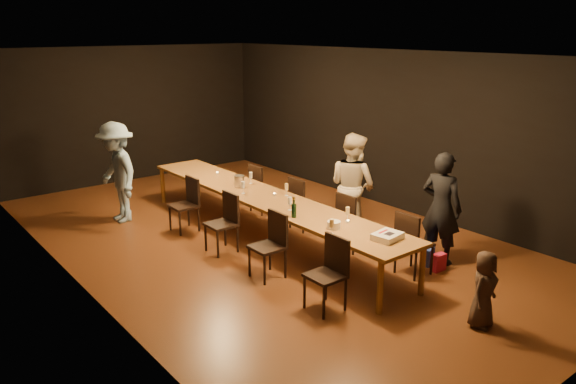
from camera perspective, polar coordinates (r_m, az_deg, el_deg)
ground at (r=9.37m, az=-2.30°, el=-4.81°), size 10.00×10.00×0.00m
room_shell at (r=8.83m, az=-2.45°, el=7.85°), size 6.04×10.04×3.02m
table at (r=9.14m, az=-2.35°, el=-0.71°), size 0.90×6.00×0.75m
chair_right_0 at (r=8.14m, az=12.73°, el=-5.08°), size 0.42×0.42×0.93m
chair_right_1 at (r=8.88m, az=6.72°, el=-2.94°), size 0.42×0.42×0.93m
chair_right_2 at (r=9.71m, az=1.71°, el=-1.12°), size 0.42×0.42×0.93m
chair_right_3 at (r=10.62m, az=-2.48°, el=0.41°), size 0.42×0.42×0.93m
chair_left_0 at (r=6.98m, az=3.81°, el=-8.41°), size 0.42×0.42×0.93m
chair_left_1 at (r=7.83m, az=-2.13°, el=-5.53°), size 0.42×0.42×0.93m
chair_left_2 at (r=8.77m, az=-6.82°, el=-3.20°), size 0.42×0.42×0.93m
chair_left_3 at (r=9.76m, az=-10.56°, el=-1.32°), size 0.42×0.42×0.93m
woman_birthday at (r=8.52m, az=15.30°, el=-1.59°), size 0.52×0.69×1.69m
woman_tan at (r=9.32m, az=6.58°, el=0.66°), size 0.70×0.88×1.76m
man_blue at (r=10.44m, az=-16.95°, el=1.91°), size 0.70×1.18×1.81m
child at (r=6.99m, az=19.26°, el=-9.31°), size 0.51×0.38×0.93m
gift_bag_red at (r=8.44m, az=15.04°, el=-6.92°), size 0.22×0.13×0.26m
gift_bag_blue at (r=8.60m, az=13.98°, el=-6.37°), size 0.24×0.19×0.27m
birthday_cake at (r=7.39m, az=10.05°, el=-4.44°), size 0.41×0.34×0.09m
plate_stack at (r=7.68m, az=4.69°, el=-3.35°), size 0.21×0.21×0.10m
champagne_bottle at (r=8.06m, az=0.60°, el=-1.57°), size 0.07×0.07×0.30m
ice_bucket at (r=9.68m, az=-4.99°, el=1.13°), size 0.22×0.22×0.20m
wineglass_0 at (r=7.47m, az=4.46°, el=-3.51°), size 0.06×0.06×0.21m
wineglass_1 at (r=7.97m, az=6.07°, el=-2.24°), size 0.06×0.06×0.21m
wineglass_2 at (r=8.39m, az=0.18°, el=-1.19°), size 0.06×0.06×0.21m
wineglass_3 at (r=9.11m, az=-0.16°, el=0.25°), size 0.06×0.06×0.21m
wineglass_4 at (r=9.26m, az=-4.57°, el=0.46°), size 0.06×0.06×0.21m
wineglass_5 at (r=9.84m, az=-3.80°, el=1.44°), size 0.06×0.06×0.21m
tealight_near at (r=7.94m, az=6.12°, el=-3.01°), size 0.05×0.05×0.03m
tealight_mid at (r=9.17m, az=-1.40°, el=-0.23°), size 0.05×0.05×0.03m
tealight_far at (r=10.57m, az=-7.20°, el=1.91°), size 0.05×0.05×0.03m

